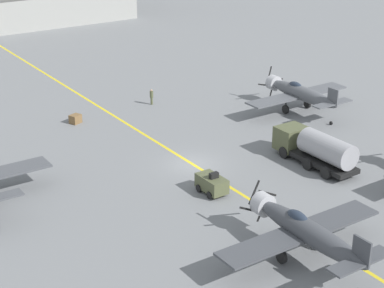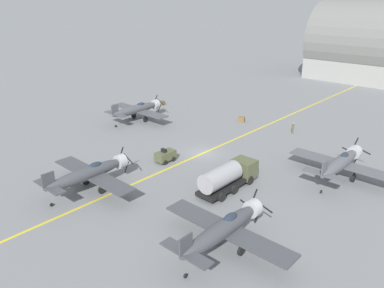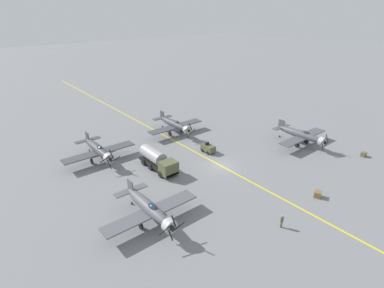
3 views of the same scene
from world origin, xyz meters
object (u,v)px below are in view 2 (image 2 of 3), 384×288
Objects in this scene: airplane_mid_right at (341,163)px; ground_crew_walking at (293,128)px; airplane_mid_left at (137,109)px; fuel_tanker at (228,176)px; supply_crate_mid_lane at (241,119)px; airplane_near_center at (90,173)px; tow_tractor at (165,156)px; airplane_near_right at (224,228)px; supply_crate_by_tanker at (162,103)px.

ground_crew_walking is at bearing 141.81° from airplane_mid_right.
airplane_mid_left reaches higher than fuel_tanker.
supply_crate_mid_lane is (-9.00, -0.62, -0.49)m from ground_crew_walking.
supply_crate_mid_lane is at bearing 121.72° from fuel_tanker.
fuel_tanker is 21.05m from ground_crew_walking.
airplane_near_center is at bearing -86.55° from supply_crate_mid_lane.
airplane_near_center is at bearing -127.95° from airplane_mid_right.
tow_tractor is at bearing -17.97° from airplane_mid_left.
airplane_near_center and airplane_mid_left have the same top height.
supply_crate_mid_lane is at bearing -176.08° from ground_crew_walking.
ground_crew_walking is at bearing 66.88° from airplane_near_center.
fuel_tanker is at bearing 33.40° from airplane_near_center.
tow_tractor is (-16.22, 9.03, -1.22)m from airplane_near_right.
airplane_mid_left reaches higher than ground_crew_walking.
fuel_tanker is at bearing -58.28° from supply_crate_mid_lane.
airplane_mid_left is 10.62m from supply_crate_by_tanker.
airplane_mid_right reaches higher than supply_crate_mid_lane.
tow_tractor is 26.76m from supply_crate_by_tanker.
airplane_mid_left reaches higher than supply_crate_mid_lane.
airplane_mid_right reaches higher than airplane_mid_left.
fuel_tanker is 7.84× the size of supply_crate_mid_lane.
tow_tractor is at bearing 177.19° from fuel_tanker.
ground_crew_walking is at bearing 38.81° from airplane_mid_left.
airplane_near_right is (31.67, -17.54, 0.00)m from airplane_mid_left.
fuel_tanker is 3.08× the size of tow_tractor.
supply_crate_mid_lane is at bearing 5.03° from supply_crate_by_tanker.
airplane_mid_right is at bearing 84.68° from airplane_near_right.
airplane_near_right is 45.04m from supply_crate_by_tanker.
airplane_mid_right is at bearing -25.59° from supply_crate_mid_lane.
airplane_near_center reaches higher than tow_tractor.
supply_crate_by_tanker is at bearing -174.97° from supply_crate_mid_lane.
airplane_mid_right reaches higher than ground_crew_walking.
supply_crate_mid_lane is (-2.30, 19.64, -0.37)m from tow_tractor.
airplane_mid_right is at bearing -12.27° from supply_crate_by_tanker.
tow_tractor is 1.55× the size of ground_crew_walking.
tow_tractor is 19.78m from supply_crate_mid_lane.
airplane_mid_right is at bearing -42.40° from ground_crew_walking.
supply_crate_mid_lane is (17.40, 1.53, 0.06)m from supply_crate_by_tanker.
airplane_mid_left is at bearing -66.17° from supply_crate_by_tanker.
fuel_tanker is (10.63, 10.05, -0.50)m from airplane_near_center.
ground_crew_walking is at bearing 108.18° from airplane_near_right.
airplane_near_center is 13.58× the size of supply_crate_by_tanker.
airplane_near_center is 1.50× the size of fuel_tanker.
supply_crate_by_tanker is (-35.91, 27.14, -1.64)m from airplane_near_right.
ground_crew_walking is at bearing 99.43° from fuel_tanker.
supply_crate_by_tanker is at bearing 124.71° from airplane_mid_left.
supply_crate_mid_lane is at bearing 96.67° from tow_tractor.
airplane_mid_left is 11.75× the size of supply_crate_mid_lane.
airplane_mid_left is 27.15m from fuel_tanker.
airplane_mid_left is at bearing -173.41° from airplane_mid_right.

